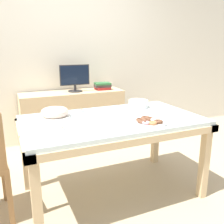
{
  "coord_description": "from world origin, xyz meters",
  "views": [
    {
      "loc": [
        -0.89,
        -2.02,
        1.41
      ],
      "look_at": [
        -0.01,
        -0.0,
        0.83
      ],
      "focal_mm": 40.0,
      "sensor_mm": 36.0,
      "label": 1
    }
  ],
  "objects_px": {
    "tealight_centre": "(115,108)",
    "plate_stack": "(138,104)",
    "tealight_near_cakes": "(82,111)",
    "cake_chocolate_round": "(55,113)",
    "computer_monitor": "(75,78)",
    "book_stack": "(103,86)",
    "pastry_platter": "(149,122)",
    "tealight_right_edge": "(62,129)"
  },
  "relations": [
    {
      "from": "plate_stack",
      "to": "book_stack",
      "type": "bearing_deg",
      "value": 88.11
    },
    {
      "from": "plate_stack",
      "to": "tealight_right_edge",
      "type": "distance_m",
      "value": 1.02
    },
    {
      "from": "tealight_near_cakes",
      "to": "pastry_platter",
      "type": "bearing_deg",
      "value": -55.93
    },
    {
      "from": "computer_monitor",
      "to": "pastry_platter",
      "type": "distance_m",
      "value": 1.7
    },
    {
      "from": "cake_chocolate_round",
      "to": "tealight_right_edge",
      "type": "height_order",
      "value": "cake_chocolate_round"
    },
    {
      "from": "book_stack",
      "to": "tealight_centre",
      "type": "height_order",
      "value": "book_stack"
    },
    {
      "from": "pastry_platter",
      "to": "tealight_right_edge",
      "type": "height_order",
      "value": "pastry_platter"
    },
    {
      "from": "computer_monitor",
      "to": "book_stack",
      "type": "height_order",
      "value": "computer_monitor"
    },
    {
      "from": "computer_monitor",
      "to": "tealight_centre",
      "type": "relative_size",
      "value": 10.6
    },
    {
      "from": "book_stack",
      "to": "pastry_platter",
      "type": "relative_size",
      "value": 0.83
    },
    {
      "from": "plate_stack",
      "to": "tealight_near_cakes",
      "type": "xyz_separation_m",
      "value": [
        -0.62,
        0.07,
        -0.03
      ]
    },
    {
      "from": "plate_stack",
      "to": "tealight_near_cakes",
      "type": "height_order",
      "value": "plate_stack"
    },
    {
      "from": "tealight_right_edge",
      "to": "tealight_centre",
      "type": "bearing_deg",
      "value": 34.09
    },
    {
      "from": "cake_chocolate_round",
      "to": "tealight_centre",
      "type": "xyz_separation_m",
      "value": [
        0.64,
        0.05,
        -0.03
      ]
    },
    {
      "from": "computer_monitor",
      "to": "cake_chocolate_round",
      "type": "relative_size",
      "value": 1.46
    },
    {
      "from": "book_stack",
      "to": "pastry_platter",
      "type": "bearing_deg",
      "value": -98.2
    },
    {
      "from": "computer_monitor",
      "to": "tealight_right_edge",
      "type": "relative_size",
      "value": 10.6
    },
    {
      "from": "computer_monitor",
      "to": "tealight_near_cakes",
      "type": "height_order",
      "value": "computer_monitor"
    },
    {
      "from": "tealight_right_edge",
      "to": "computer_monitor",
      "type": "bearing_deg",
      "value": 70.87
    },
    {
      "from": "computer_monitor",
      "to": "tealight_right_edge",
      "type": "xyz_separation_m",
      "value": [
        -0.54,
        -1.57,
        -0.19
      ]
    },
    {
      "from": "computer_monitor",
      "to": "book_stack",
      "type": "distance_m",
      "value": 0.44
    },
    {
      "from": "computer_monitor",
      "to": "tealight_near_cakes",
      "type": "bearing_deg",
      "value": -102.39
    },
    {
      "from": "plate_stack",
      "to": "cake_chocolate_round",
      "type": "bearing_deg",
      "value": -178.27
    },
    {
      "from": "tealight_near_cakes",
      "to": "cake_chocolate_round",
      "type": "bearing_deg",
      "value": -161.74
    },
    {
      "from": "computer_monitor",
      "to": "tealight_right_edge",
      "type": "height_order",
      "value": "computer_monitor"
    },
    {
      "from": "tealight_near_cakes",
      "to": "tealight_centre",
      "type": "distance_m",
      "value": 0.35
    },
    {
      "from": "book_stack",
      "to": "cake_chocolate_round",
      "type": "height_order",
      "value": "book_stack"
    },
    {
      "from": "cake_chocolate_round",
      "to": "tealight_right_edge",
      "type": "relative_size",
      "value": 7.27
    },
    {
      "from": "tealight_right_edge",
      "to": "tealight_near_cakes",
      "type": "distance_m",
      "value": 0.58
    },
    {
      "from": "computer_monitor",
      "to": "cake_chocolate_round",
      "type": "bearing_deg",
      "value": -114.08
    },
    {
      "from": "cake_chocolate_round",
      "to": "tealight_near_cakes",
      "type": "relative_size",
      "value": 7.27
    },
    {
      "from": "pastry_platter",
      "to": "tealight_right_edge",
      "type": "bearing_deg",
      "value": 170.81
    },
    {
      "from": "pastry_platter",
      "to": "tealight_near_cakes",
      "type": "xyz_separation_m",
      "value": [
        -0.41,
        0.61,
        -0.01
      ]
    },
    {
      "from": "cake_chocolate_round",
      "to": "plate_stack",
      "type": "height_order",
      "value": "cake_chocolate_round"
    },
    {
      "from": "tealight_right_edge",
      "to": "tealight_centre",
      "type": "xyz_separation_m",
      "value": [
        0.66,
        0.45,
        0.0
      ]
    },
    {
      "from": "computer_monitor",
      "to": "tealight_near_cakes",
      "type": "distance_m",
      "value": 1.12
    },
    {
      "from": "pastry_platter",
      "to": "tealight_centre",
      "type": "height_order",
      "value": "pastry_platter"
    },
    {
      "from": "pastry_platter",
      "to": "plate_stack",
      "type": "distance_m",
      "value": 0.58
    },
    {
      "from": "tealight_centre",
      "to": "plate_stack",
      "type": "bearing_deg",
      "value": -4.13
    },
    {
      "from": "tealight_near_cakes",
      "to": "tealight_centre",
      "type": "relative_size",
      "value": 1.0
    },
    {
      "from": "book_stack",
      "to": "tealight_right_edge",
      "type": "xyz_separation_m",
      "value": [
        -0.96,
        -1.57,
        -0.06
      ]
    },
    {
      "from": "cake_chocolate_round",
      "to": "computer_monitor",
      "type": "bearing_deg",
      "value": 65.92
    }
  ]
}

